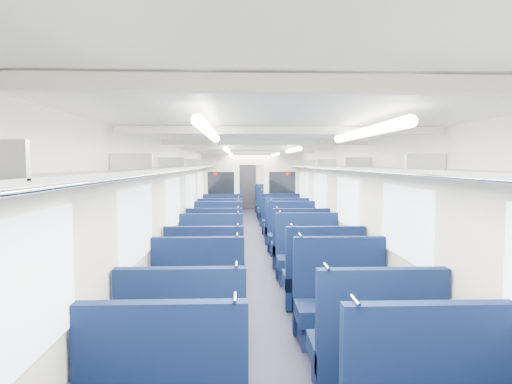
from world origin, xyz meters
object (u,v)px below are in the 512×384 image
(seat_13, at_px, (300,249))
(seat_5, at_px, (375,356))
(seat_14, at_px, (218,238))
(seat_22, at_px, (226,210))
(end_door, at_px, (247,187))
(seat_7, at_px, (342,309))
(seat_19, at_px, (281,223))
(seat_21, at_px, (276,214))
(seat_11, at_px, (308,261))
(seat_15, at_px, (292,237))
(seat_6, at_px, (197,309))
(seat_26, at_px, (228,204))
(bulkhead, at_px, (252,191))
(seat_23, at_px, (273,210))
(seat_17, at_px, (286,229))
(seat_25, at_px, (270,207))
(seat_16, at_px, (220,230))
(seat_4, at_px, (184,354))
(seat_8, at_px, (205,281))
(seat_18, at_px, (222,224))
(seat_24, at_px, (227,207))
(seat_9, at_px, (323,281))
(seat_10, at_px, (211,262))
(seat_27, at_px, (268,204))
(seat_20, at_px, (225,214))

(seat_13, bearing_deg, seat_5, -90.00)
(seat_14, distance_m, seat_22, 5.49)
(end_door, relative_size, seat_7, 1.65)
(seat_19, xyz_separation_m, seat_21, (0.00, 1.86, 0.00))
(seat_5, bearing_deg, seat_11, 90.00)
(seat_11, relative_size, seat_15, 1.00)
(seat_6, relative_size, seat_26, 1.00)
(bulkhead, distance_m, seat_19, 1.23)
(seat_15, distance_m, seat_23, 5.47)
(bulkhead, height_order, seat_6, bulkhead)
(end_door, height_order, seat_17, end_door)
(seat_22, xyz_separation_m, seat_25, (1.66, 1.08, 0.00))
(seat_16, bearing_deg, seat_5, -76.40)
(seat_25, bearing_deg, seat_11, -90.00)
(seat_15, height_order, seat_16, same)
(seat_13, bearing_deg, seat_4, -110.51)
(seat_11, xyz_separation_m, seat_13, (0.00, 0.99, 0.00))
(seat_8, bearing_deg, seat_5, -54.58)
(seat_6, height_order, seat_18, same)
(seat_14, bearing_deg, seat_24, 90.00)
(seat_4, bearing_deg, seat_21, 80.48)
(seat_9, xyz_separation_m, seat_24, (-1.66, 10.20, 0.00))
(seat_8, xyz_separation_m, seat_13, (1.66, 2.19, 0.00))
(seat_17, bearing_deg, seat_23, 90.00)
(seat_10, xyz_separation_m, seat_26, (0.00, 10.03, 0.00))
(seat_7, relative_size, seat_25, 1.00)
(seat_15, distance_m, seat_17, 1.14)
(seat_4, relative_size, seat_27, 1.00)
(seat_4, distance_m, seat_26, 13.41)
(seat_26, bearing_deg, seat_27, 3.85)
(seat_10, distance_m, seat_19, 4.94)
(seat_11, xyz_separation_m, seat_19, (0.00, 4.59, 0.00))
(seat_24, relative_size, seat_27, 1.00)
(seat_4, height_order, seat_19, same)
(seat_14, relative_size, seat_16, 1.00)
(seat_14, distance_m, seat_16, 1.11)
(seat_22, distance_m, seat_26, 2.26)
(seat_21, relative_size, seat_27, 1.00)
(seat_19, bearing_deg, seat_16, -142.70)
(end_door, height_order, seat_15, end_door)
(seat_18, bearing_deg, seat_21, 50.41)
(seat_22, bearing_deg, seat_17, -69.03)
(seat_10, distance_m, seat_26, 10.03)
(seat_13, bearing_deg, seat_14, 143.52)
(seat_15, xyz_separation_m, seat_22, (-1.66, 5.47, 0.00))
(seat_16, distance_m, seat_21, 3.54)
(seat_20, distance_m, seat_26, 3.37)
(seat_4, bearing_deg, seat_11, 64.31)
(seat_15, bearing_deg, seat_19, 90.00)
(bulkhead, xyz_separation_m, seat_11, (0.83, -4.89, -0.86))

